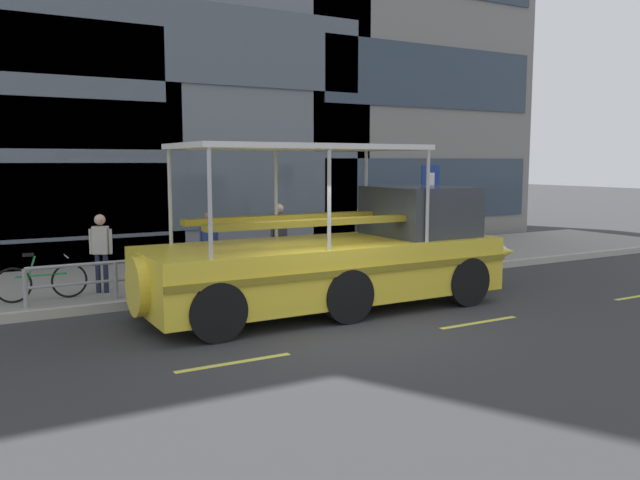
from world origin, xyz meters
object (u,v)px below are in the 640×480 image
duck_tour_boat (347,256)px  pedestrian_near_stern (101,246)px  pedestrian_near_bow (360,231)px  pedestrian_mid_right (209,238)px  parking_sign (430,197)px  leaned_bicycle (41,282)px  pedestrian_mid_left (279,231)px

duck_tour_boat → pedestrian_near_stern: (-4.17, 3.02, 0.14)m
pedestrian_near_bow → pedestrian_mid_right: bearing=173.3°
pedestrian_mid_right → pedestrian_near_bow: bearing=-6.7°
parking_sign → leaned_bicycle: size_ratio=1.52×
duck_tour_boat → pedestrian_near_bow: duck_tour_boat is taller
leaned_bicycle → pedestrian_near_stern: 1.36m
pedestrian_near_bow → pedestrian_mid_right: size_ratio=0.99×
pedestrian_near_bow → pedestrian_near_stern: (-6.71, -0.34, 0.07)m
leaned_bicycle → duck_tour_boat: bearing=-27.9°
pedestrian_near_bow → pedestrian_mid_right: 4.07m
pedestrian_mid_right → pedestrian_near_stern: 2.79m
parking_sign → pedestrian_near_stern: 8.68m
parking_sign → pedestrian_mid_left: parking_sign is taller
parking_sign → pedestrian_mid_left: size_ratio=1.54×
duck_tour_boat → pedestrian_mid_left: bearing=87.9°
duck_tour_boat → pedestrian_near_stern: duck_tour_boat is taller
duck_tour_boat → pedestrian_mid_left: size_ratio=5.21×
leaned_bicycle → pedestrian_mid_right: (3.87, 0.99, 0.56)m
pedestrian_mid_left → duck_tour_boat: bearing=-92.1°
duck_tour_boat → pedestrian_near_bow: bearing=52.9°
pedestrian_near_bow → parking_sign: bearing=-13.3°
pedestrian_mid_right → pedestrian_near_stern: size_ratio=0.93×
duck_tour_boat → pedestrian_mid_left: 3.33m
leaned_bicycle → pedestrian_mid_left: bearing=5.0°
parking_sign → pedestrian_near_bow: bearing=166.7°
pedestrian_mid_right → pedestrian_mid_left: bearing=-17.4°
duck_tour_boat → pedestrian_mid_right: (-1.50, 3.83, 0.07)m
parking_sign → pedestrian_near_stern: bearing=179.2°
pedestrian_near_stern → pedestrian_mid_right: bearing=16.9°
pedestrian_mid_left → parking_sign: bearing=-5.6°
duck_tour_boat → pedestrian_near_bow: (2.54, 3.36, 0.06)m
parking_sign → pedestrian_near_stern: parking_sign is taller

